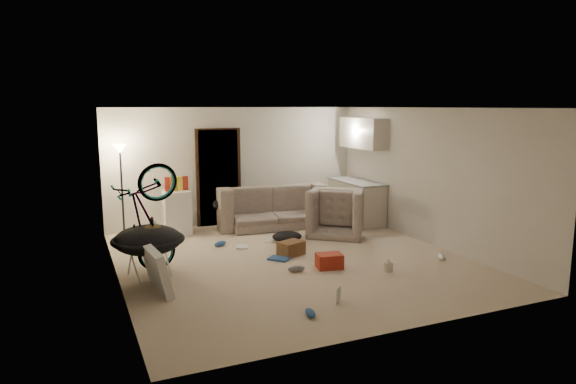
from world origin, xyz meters
name	(u,v)px	position (x,y,z in m)	size (l,w,h in m)	color
floor	(292,260)	(0.00, 0.00, -0.01)	(5.50, 6.00, 0.02)	beige
ceiling	(292,107)	(0.00, 0.00, 2.51)	(5.50, 6.00, 0.02)	white
wall_back	(236,166)	(0.00, 3.01, 1.25)	(5.50, 0.02, 2.50)	silver
wall_front	(403,224)	(0.00, -3.01, 1.25)	(5.50, 0.02, 2.50)	silver
wall_left	(114,197)	(-2.76, 0.00, 1.25)	(0.02, 6.00, 2.50)	silver
wall_right	(429,176)	(2.76, 0.00, 1.25)	(0.02, 6.00, 2.50)	silver
doorway	(218,178)	(-0.40, 2.97, 1.02)	(0.85, 0.10, 2.04)	black
door_trim	(219,178)	(-0.40, 2.94, 1.02)	(0.97, 0.04, 2.10)	black
floor_lamp	(121,171)	(-2.40, 2.65, 1.31)	(0.28, 0.28, 1.81)	black
kitchen_counter	(356,202)	(2.43, 2.00, 0.44)	(0.60, 1.50, 0.88)	beige
counter_top	(357,182)	(2.43, 2.00, 0.90)	(0.64, 1.54, 0.04)	gray
kitchen_uppers	(363,133)	(2.56, 2.00, 1.95)	(0.38, 1.40, 0.65)	beige
sofa	(269,210)	(0.55, 2.45, 0.33)	(2.28, 0.89, 0.67)	#3A423A
armchair	(339,216)	(1.60, 1.28, 0.35)	(1.07, 0.93, 0.69)	#3A423A
bicycle	(147,245)	(-2.30, 0.20, 0.45)	(0.60, 1.73, 0.91)	black
book_asset	(337,304)	(-0.26, -2.03, 0.01)	(0.16, 0.22, 0.02)	#A22718
mini_fridge	(177,212)	(-1.38, 2.55, 0.43)	(0.51, 0.51, 0.87)	white
snack_box_0	(167,185)	(-1.55, 2.55, 1.00)	(0.10, 0.07, 0.30)	#A22718
snack_box_1	(173,184)	(-1.43, 2.55, 1.00)	(0.10, 0.07, 0.30)	#BC7717
snack_box_2	(179,184)	(-1.31, 2.55, 1.00)	(0.10, 0.07, 0.30)	yellow
snack_box_3	(186,184)	(-1.19, 2.55, 1.00)	(0.10, 0.07, 0.30)	#A22718
saucer_chair	(148,246)	(-2.30, 0.10, 0.46)	(1.08, 1.08, 0.77)	silver
hoodie	(151,233)	(-2.25, 0.07, 0.67)	(0.48, 0.40, 0.22)	#493519
sofa_drape	(226,204)	(-0.40, 2.45, 0.54)	(0.56, 0.46, 0.28)	black
tv_box	(156,269)	(-2.30, -0.60, 0.31)	(0.11, 0.93, 0.62)	silver
drink_case_a	(291,248)	(0.10, 0.25, 0.12)	(0.42, 0.30, 0.24)	brown
drink_case_b	(329,261)	(0.37, -0.64, 0.12)	(0.40, 0.29, 0.23)	#A22718
juicer	(388,266)	(1.12, -1.16, 0.09)	(0.15, 0.15, 0.21)	beige
newspaper	(283,240)	(0.36, 1.21, 0.00)	(0.47, 0.61, 0.01)	beige
book_blue	(279,259)	(-0.19, 0.09, 0.02)	(0.24, 0.33, 0.03)	#2B569E
book_white	(242,247)	(-0.53, 1.03, 0.01)	(0.20, 0.27, 0.02)	silver
shoe_0	(220,244)	(-0.87, 1.27, 0.05)	(0.26, 0.11, 0.10)	#2B569E
shoe_2	(310,313)	(-0.74, -2.23, 0.05)	(0.25, 0.10, 0.09)	#2B569E
shoe_3	(296,269)	(-0.20, -0.62, 0.05)	(0.27, 0.11, 0.10)	slate
shoe_4	(441,256)	(2.30, -0.97, 0.05)	(0.26, 0.10, 0.10)	white
clothes_lump_a	(287,236)	(0.39, 1.12, 0.09)	(0.57, 0.49, 0.18)	black
clothes_lump_b	(281,220)	(0.86, 2.51, 0.07)	(0.48, 0.42, 0.15)	black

